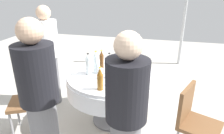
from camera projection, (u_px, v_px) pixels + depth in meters
ground_plane at (112, 120)px, 3.01m from camera, size 10.00×10.00×0.00m
dining_table at (112, 84)px, 2.79m from camera, size 1.23×1.23×0.74m
bottle_clear_front at (88, 65)px, 2.67m from camera, size 0.07×0.07×0.30m
bottle_amber_inner at (116, 69)px, 2.57m from camera, size 0.07×0.07×0.28m
bottle_clear_west at (109, 64)px, 2.69m from camera, size 0.07×0.07×0.30m
bottle_amber_mid at (100, 79)px, 2.28m from camera, size 0.07×0.07×0.28m
bottle_brown_east at (102, 60)px, 2.87m from camera, size 0.06×0.06×0.28m
bottle_clear_north at (96, 63)px, 2.72m from camera, size 0.07×0.07×0.31m
bottle_brown_far at (140, 65)px, 2.69m from camera, size 0.07×0.07×0.27m
wine_glass_mid at (121, 68)px, 2.64m from camera, size 0.06×0.06×0.16m
wine_glass_east at (119, 77)px, 2.38m from camera, size 0.07×0.07×0.15m
wine_glass_north at (129, 58)px, 3.05m from camera, size 0.06×0.06×0.14m
wine_glass_far at (101, 71)px, 2.57m from camera, size 0.07×0.07×0.13m
wine_glass_near at (119, 57)px, 3.08m from camera, size 0.07×0.07×0.15m
plate_near at (138, 80)px, 2.53m from camera, size 0.25×0.25×0.04m
plate_right at (125, 68)px, 2.92m from camera, size 0.21×0.21×0.02m
spoon_inner at (107, 84)px, 2.46m from camera, size 0.18×0.07×0.00m
folded_napkin at (91, 67)px, 2.95m from camera, size 0.16×0.16×0.02m
person_front at (126, 121)px, 1.66m from camera, size 0.34×0.34×1.57m
person_inner at (41, 104)px, 1.82m from camera, size 0.34×0.34×1.63m
person_west at (49, 55)px, 3.16m from camera, size 0.34×0.34×1.59m
chair_north at (32, 97)px, 2.60m from camera, size 0.54×0.54×0.87m
chair_far at (193, 118)px, 2.19m from camera, size 0.52×0.52×0.87m
tent_pole_secondary at (185, 9)px, 4.65m from camera, size 0.07×0.07×2.69m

